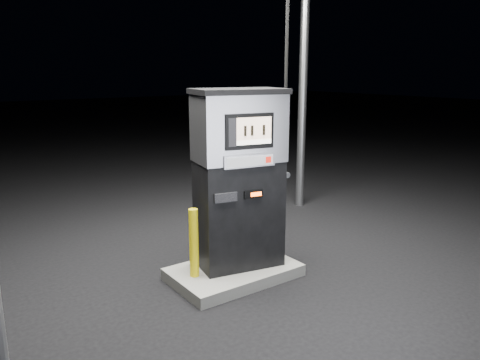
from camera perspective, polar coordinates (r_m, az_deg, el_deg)
ground at (r=6.22m, az=-0.76°, el=-11.79°), size 80.00×80.00×0.00m
pump_island at (r=6.19m, az=-0.76°, el=-11.16°), size 1.60×1.00×0.15m
fuel_dispenser at (r=5.90m, az=-0.11°, el=0.34°), size 1.30×0.88×4.70m
bollard_left at (r=5.77m, az=-5.64°, el=-7.65°), size 0.15×0.15×0.86m
bollard_right at (r=6.56m, az=3.56°, el=-4.84°), size 0.15×0.15×0.89m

